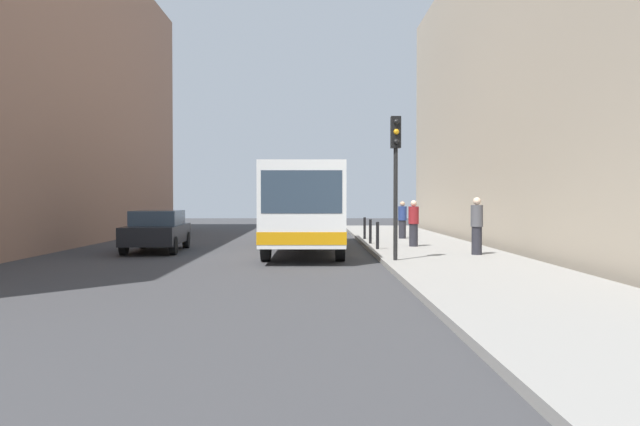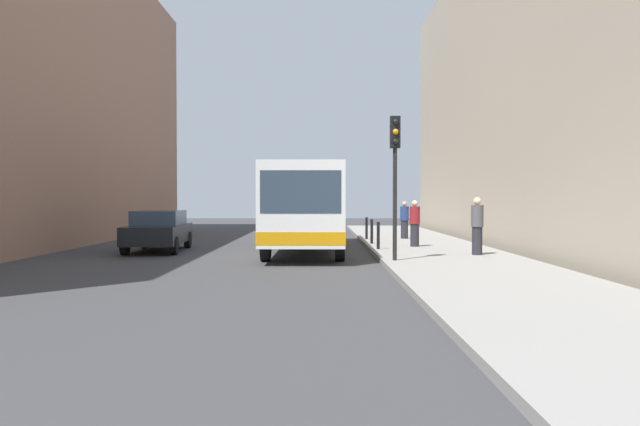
{
  "view_description": "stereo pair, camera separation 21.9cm",
  "coord_description": "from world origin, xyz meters",
  "px_view_note": "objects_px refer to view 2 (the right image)",
  "views": [
    {
      "loc": [
        1.2,
        -20.28,
        1.9
      ],
      "look_at": [
        1.43,
        0.21,
        1.43
      ],
      "focal_mm": 34.37,
      "sensor_mm": 36.0,
      "label": 1
    },
    {
      "loc": [
        1.41,
        -20.28,
        1.9
      ],
      "look_at": [
        1.43,
        0.21,
        1.43
      ],
      "focal_mm": 34.37,
      "sensor_mm": 36.0,
      "label": 2
    }
  ],
  "objects_px": {
    "car_beside_bus": "(158,230)",
    "bollard_far": "(366,228)",
    "pedestrian_near_signal": "(477,226)",
    "pedestrian_far_sidewalk": "(404,220)",
    "traffic_light": "(395,160)",
    "bollard_near": "(378,236)",
    "pedestrian_mid_sidewalk": "(414,223)",
    "bus": "(306,204)",
    "car_behind_bus": "(313,219)",
    "bollard_mid": "(371,231)"
  },
  "relations": [
    {
      "from": "bollard_mid",
      "to": "pedestrian_mid_sidewalk",
      "type": "xyz_separation_m",
      "value": [
        1.46,
        -1.49,
        0.37
      ]
    },
    {
      "from": "bollard_mid",
      "to": "pedestrian_mid_sidewalk",
      "type": "relative_size",
      "value": 0.56
    },
    {
      "from": "bus",
      "to": "car_beside_bus",
      "type": "height_order",
      "value": "bus"
    },
    {
      "from": "pedestrian_near_signal",
      "to": "pedestrian_far_sidewalk",
      "type": "distance_m",
      "value": 7.98
    },
    {
      "from": "bollard_near",
      "to": "pedestrian_near_signal",
      "type": "distance_m",
      "value": 3.65
    },
    {
      "from": "pedestrian_mid_sidewalk",
      "to": "bus",
      "type": "bearing_deg",
      "value": 72.79
    },
    {
      "from": "bollard_near",
      "to": "bollard_mid",
      "type": "relative_size",
      "value": 1.0
    },
    {
      "from": "car_beside_bus",
      "to": "pedestrian_far_sidewalk",
      "type": "xyz_separation_m",
      "value": [
        9.6,
        4.83,
        0.18
      ]
    },
    {
      "from": "car_behind_bus",
      "to": "pedestrian_near_signal",
      "type": "xyz_separation_m",
      "value": [
        5.28,
        -14.55,
        0.27
      ]
    },
    {
      "from": "bollard_far",
      "to": "pedestrian_near_signal",
      "type": "bearing_deg",
      "value": -69.02
    },
    {
      "from": "bus",
      "to": "pedestrian_far_sidewalk",
      "type": "relative_size",
      "value": 6.71
    },
    {
      "from": "bollard_near",
      "to": "bollard_far",
      "type": "height_order",
      "value": "same"
    },
    {
      "from": "traffic_light",
      "to": "pedestrian_mid_sidewalk",
      "type": "xyz_separation_m",
      "value": [
        1.36,
        5.1,
        -2.01
      ]
    },
    {
      "from": "car_behind_bus",
      "to": "pedestrian_far_sidewalk",
      "type": "relative_size",
      "value": 2.74
    },
    {
      "from": "car_behind_bus",
      "to": "pedestrian_far_sidewalk",
      "type": "distance_m",
      "value": 7.82
    },
    {
      "from": "bollard_near",
      "to": "pedestrian_far_sidewalk",
      "type": "height_order",
      "value": "pedestrian_far_sidewalk"
    },
    {
      "from": "car_beside_bus",
      "to": "bollard_mid",
      "type": "bearing_deg",
      "value": -170.61
    },
    {
      "from": "car_behind_bus",
      "to": "bollard_far",
      "type": "relative_size",
      "value": 4.74
    },
    {
      "from": "traffic_light",
      "to": "bollard_near",
      "type": "distance_m",
      "value": 4.58
    },
    {
      "from": "pedestrian_near_signal",
      "to": "bus",
      "type": "bearing_deg",
      "value": -114.28
    },
    {
      "from": "pedestrian_far_sidewalk",
      "to": "car_beside_bus",
      "type": "bearing_deg",
      "value": 110.98
    },
    {
      "from": "traffic_light",
      "to": "pedestrian_mid_sidewalk",
      "type": "height_order",
      "value": "traffic_light"
    },
    {
      "from": "car_behind_bus",
      "to": "traffic_light",
      "type": "distance_m",
      "value": 16.62
    },
    {
      "from": "pedestrian_near_signal",
      "to": "car_behind_bus",
      "type": "bearing_deg",
      "value": -151.79
    },
    {
      "from": "car_beside_bus",
      "to": "bollard_far",
      "type": "xyz_separation_m",
      "value": [
        7.9,
        4.49,
        -0.16
      ]
    },
    {
      "from": "car_behind_bus",
      "to": "bus",
      "type": "bearing_deg",
      "value": 92.84
    },
    {
      "from": "bollard_far",
      "to": "pedestrian_near_signal",
      "type": "relative_size",
      "value": 0.53
    },
    {
      "from": "bollard_mid",
      "to": "pedestrian_near_signal",
      "type": "relative_size",
      "value": 0.53
    },
    {
      "from": "traffic_light",
      "to": "bollard_far",
      "type": "bearing_deg",
      "value": 90.62
    },
    {
      "from": "bollard_far",
      "to": "pedestrian_mid_sidewalk",
      "type": "distance_m",
      "value": 4.44
    },
    {
      "from": "car_beside_bus",
      "to": "pedestrian_far_sidewalk",
      "type": "bearing_deg",
      "value": -156.79
    },
    {
      "from": "bus",
      "to": "pedestrian_mid_sidewalk",
      "type": "relative_size",
      "value": 6.49
    },
    {
      "from": "pedestrian_far_sidewalk",
      "to": "bus",
      "type": "bearing_deg",
      "value": 130.55
    },
    {
      "from": "pedestrian_near_signal",
      "to": "pedestrian_far_sidewalk",
      "type": "xyz_separation_m",
      "value": [
        -1.19,
        7.89,
        -0.09
      ]
    },
    {
      "from": "bollard_mid",
      "to": "pedestrian_near_signal",
      "type": "xyz_separation_m",
      "value": [
        2.89,
        -4.86,
        0.43
      ]
    },
    {
      "from": "bollard_far",
      "to": "bus",
      "type": "bearing_deg",
      "value": -121.78
    },
    {
      "from": "car_behind_bus",
      "to": "bollard_mid",
      "type": "xyz_separation_m",
      "value": [
        2.38,
        -9.69,
        -0.16
      ]
    },
    {
      "from": "pedestrian_mid_sidewalk",
      "to": "bollard_far",
      "type": "bearing_deg",
      "value": 3.35
    },
    {
      "from": "bus",
      "to": "pedestrian_far_sidewalk",
      "type": "distance_m",
      "value": 6.17
    },
    {
      "from": "bus",
      "to": "bollard_mid",
      "type": "distance_m",
      "value": 3.09
    },
    {
      "from": "traffic_light",
      "to": "bollard_mid",
      "type": "xyz_separation_m",
      "value": [
        -0.1,
        6.59,
        -2.38
      ]
    },
    {
      "from": "bollard_mid",
      "to": "pedestrian_mid_sidewalk",
      "type": "height_order",
      "value": "pedestrian_mid_sidewalk"
    },
    {
      "from": "bollard_mid",
      "to": "pedestrian_mid_sidewalk",
      "type": "distance_m",
      "value": 2.12
    },
    {
      "from": "bollard_mid",
      "to": "pedestrian_far_sidewalk",
      "type": "bearing_deg",
      "value": 60.6
    },
    {
      "from": "pedestrian_near_signal",
      "to": "pedestrian_mid_sidewalk",
      "type": "distance_m",
      "value": 3.66
    },
    {
      "from": "bus",
      "to": "bollard_near",
      "type": "height_order",
      "value": "bus"
    },
    {
      "from": "car_behind_bus",
      "to": "bollard_near",
      "type": "relative_size",
      "value": 4.74
    },
    {
      "from": "car_beside_bus",
      "to": "pedestrian_near_signal",
      "type": "xyz_separation_m",
      "value": [
        10.79,
        -3.05,
        0.27
      ]
    },
    {
      "from": "bus",
      "to": "traffic_light",
      "type": "distance_m",
      "value": 5.95
    },
    {
      "from": "bus",
      "to": "pedestrian_near_signal",
      "type": "relative_size",
      "value": 6.12
    }
  ]
}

